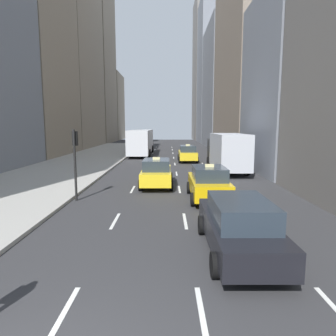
{
  "coord_description": "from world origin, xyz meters",
  "views": [
    {
      "loc": [
        1.92,
        -3.56,
        3.77
      ],
      "look_at": [
        1.96,
        11.95,
        1.59
      ],
      "focal_mm": 32.0,
      "sensor_mm": 36.0,
      "label": 1
    }
  ],
  "objects_px": {
    "taxi_lead": "(208,183)",
    "city_bus": "(140,141)",
    "taxi_second": "(156,173)",
    "box_truck": "(226,151)",
    "sedan_black_near": "(238,225)",
    "traffic_light_pole": "(74,153)",
    "taxi_third": "(187,153)"
  },
  "relations": [
    {
      "from": "sedan_black_near",
      "to": "traffic_light_pole",
      "type": "height_order",
      "value": "traffic_light_pole"
    },
    {
      "from": "city_bus",
      "to": "traffic_light_pole",
      "type": "distance_m",
      "value": 24.41
    },
    {
      "from": "taxi_third",
      "to": "city_bus",
      "type": "height_order",
      "value": "city_bus"
    },
    {
      "from": "taxi_second",
      "to": "box_truck",
      "type": "distance_m",
      "value": 8.46
    },
    {
      "from": "taxi_second",
      "to": "city_bus",
      "type": "height_order",
      "value": "city_bus"
    },
    {
      "from": "sedan_black_near",
      "to": "box_truck",
      "type": "relative_size",
      "value": 0.59
    },
    {
      "from": "box_truck",
      "to": "taxi_lead",
      "type": "bearing_deg",
      "value": -106.15
    },
    {
      "from": "taxi_third",
      "to": "sedan_black_near",
      "type": "bearing_deg",
      "value": -90.0
    },
    {
      "from": "traffic_light_pole",
      "to": "box_truck",
      "type": "bearing_deg",
      "value": 45.72
    },
    {
      "from": "taxi_third",
      "to": "city_bus",
      "type": "relative_size",
      "value": 0.38
    },
    {
      "from": "box_truck",
      "to": "city_bus",
      "type": "bearing_deg",
      "value": 119.97
    },
    {
      "from": "box_truck",
      "to": "traffic_light_pole",
      "type": "xyz_separation_m",
      "value": [
        -9.55,
        -9.79,
        0.7
      ]
    },
    {
      "from": "taxi_lead",
      "to": "taxi_third",
      "type": "xyz_separation_m",
      "value": [
        0.0,
        16.53,
        0.0
      ]
    },
    {
      "from": "sedan_black_near",
      "to": "traffic_light_pole",
      "type": "distance_m",
      "value": 9.47
    },
    {
      "from": "taxi_third",
      "to": "sedan_black_near",
      "type": "height_order",
      "value": "taxi_third"
    },
    {
      "from": "taxi_third",
      "to": "box_truck",
      "type": "height_order",
      "value": "box_truck"
    },
    {
      "from": "taxi_second",
      "to": "box_truck",
      "type": "relative_size",
      "value": 0.52
    },
    {
      "from": "taxi_lead",
      "to": "city_bus",
      "type": "distance_m",
      "value": 24.91
    },
    {
      "from": "taxi_second",
      "to": "city_bus",
      "type": "bearing_deg",
      "value": 97.67
    },
    {
      "from": "taxi_lead",
      "to": "taxi_second",
      "type": "relative_size",
      "value": 1.0
    },
    {
      "from": "taxi_lead",
      "to": "taxi_second",
      "type": "distance_m",
      "value": 4.39
    },
    {
      "from": "taxi_second",
      "to": "traffic_light_pole",
      "type": "height_order",
      "value": "traffic_light_pole"
    },
    {
      "from": "taxi_third",
      "to": "traffic_light_pole",
      "type": "xyz_separation_m",
      "value": [
        -6.75,
        -16.65,
        1.53
      ]
    },
    {
      "from": "city_bus",
      "to": "taxi_second",
      "type": "bearing_deg",
      "value": -82.33
    },
    {
      "from": "city_bus",
      "to": "box_truck",
      "type": "height_order",
      "value": "city_bus"
    },
    {
      "from": "taxi_third",
      "to": "city_bus",
      "type": "distance_m",
      "value": 9.59
    },
    {
      "from": "taxi_third",
      "to": "sedan_black_near",
      "type": "relative_size",
      "value": 0.89
    },
    {
      "from": "sedan_black_near",
      "to": "box_truck",
      "type": "distance_m",
      "value": 16.52
    },
    {
      "from": "city_bus",
      "to": "sedan_black_near",
      "type": "bearing_deg",
      "value": -79.69
    },
    {
      "from": "sedan_black_near",
      "to": "box_truck",
      "type": "xyz_separation_m",
      "value": [
        2.8,
        16.25,
        0.85
      ]
    },
    {
      "from": "sedan_black_near",
      "to": "city_bus",
      "type": "distance_m",
      "value": 31.36
    },
    {
      "from": "taxi_lead",
      "to": "sedan_black_near",
      "type": "distance_m",
      "value": 6.59
    }
  ]
}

